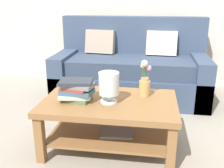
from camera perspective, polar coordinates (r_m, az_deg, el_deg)
name	(u,v)px	position (r m, az deg, el deg)	size (l,w,h in m)	color
ground_plane	(121,128)	(2.83, 1.93, -9.37)	(10.00, 10.00, 0.00)	gray
couch	(131,71)	(3.59, 4.06, 2.90)	(1.98, 0.90, 1.06)	#384760
coffee_table	(110,113)	(2.35, -0.52, -6.36)	(1.16, 0.73, 0.46)	olive
book_stack_main	(76,90)	(2.29, -7.75, -1.33)	(0.32, 0.23, 0.18)	#51704C
glass_hurricane_vase	(109,85)	(2.21, -0.68, -0.13)	(0.17, 0.17, 0.26)	silver
flower_pitcher	(145,82)	(2.38, 7.08, 0.36)	(0.11, 0.11, 0.34)	tan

